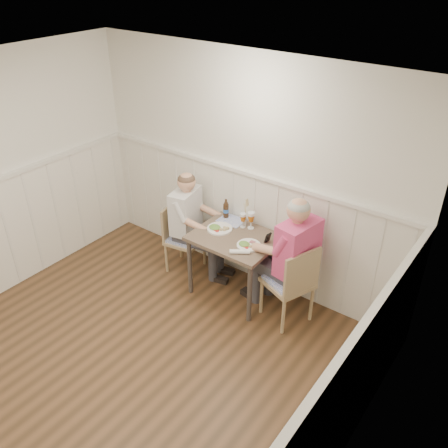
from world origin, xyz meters
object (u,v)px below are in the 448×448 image
at_px(dining_table, 235,244).
at_px(chair_left, 181,235).
at_px(man_in_pink, 292,269).
at_px(beer_bottle, 226,209).
at_px(grass_vase, 245,213).
at_px(chair_right, 292,281).
at_px(diner_cream, 190,230).

relative_size(dining_table, chair_left, 1.08).
height_order(man_in_pink, beer_bottle, man_in_pink).
xyz_separation_m(chair_left, grass_vase, (0.75, 0.23, 0.46)).
distance_m(chair_right, grass_vase, 0.92).
height_order(chair_left, man_in_pink, man_in_pink).
xyz_separation_m(dining_table, chair_left, (-0.80, 0.02, -0.20)).
height_order(chair_right, diner_cream, diner_cream).
bearing_deg(man_in_pink, diner_cream, 179.37).
relative_size(man_in_pink, diner_cream, 1.10).
height_order(chair_right, grass_vase, grass_vase).
height_order(chair_right, man_in_pink, man_in_pink).
height_order(dining_table, grass_vase, grass_vase).
relative_size(man_in_pink, grass_vase, 3.92).
bearing_deg(man_in_pink, dining_table, -176.32).
height_order(man_in_pink, diner_cream, man_in_pink).
bearing_deg(chair_right, dining_table, 177.57).
distance_m(man_in_pink, grass_vase, 0.82).
distance_m(chair_right, man_in_pink, 0.13).
bearing_deg(grass_vase, beer_bottle, 174.98).
bearing_deg(chair_right, grass_vase, 160.36).
distance_m(man_in_pink, beer_bottle, 1.06).
bearing_deg(dining_table, grass_vase, 100.91).
bearing_deg(grass_vase, man_in_pink, -15.44).
xyz_separation_m(dining_table, chair_right, (0.73, -0.03, -0.15)).
relative_size(man_in_pink, beer_bottle, 6.17).
xyz_separation_m(chair_left, beer_bottle, (0.48, 0.25, 0.40)).
bearing_deg(chair_right, man_in_pink, 120.68).
distance_m(chair_left, diner_cream, 0.14).
height_order(beer_bottle, grass_vase, grass_vase).
xyz_separation_m(chair_left, man_in_pink, (1.48, 0.02, 0.14)).
height_order(dining_table, chair_right, chair_right).
bearing_deg(diner_cream, man_in_pink, -0.63).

